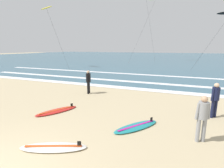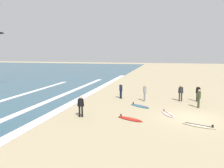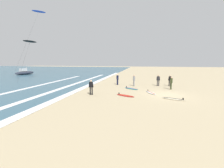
# 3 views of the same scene
# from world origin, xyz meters

# --- Properties ---
(ground_plane) EXTENTS (160.00, 160.00, 0.00)m
(ground_plane) POSITION_xyz_m (0.00, 0.00, 0.00)
(ground_plane) COLOR tan
(wave_foam_shoreline) EXTENTS (59.16, 0.91, 0.01)m
(wave_foam_shoreline) POSITION_xyz_m (-1.52, 10.35, 0.01)
(wave_foam_shoreline) COLOR white
(wave_foam_shoreline) RESTS_ON ocean_surface
(wave_foam_mid_break) EXTENTS (37.92, 0.73, 0.01)m
(wave_foam_mid_break) POSITION_xyz_m (1.81, 12.96, 0.01)
(wave_foam_mid_break) COLOR white
(wave_foam_mid_break) RESTS_ON ocean_surface
(surfer_background_far) EXTENTS (0.35, 0.48, 1.60)m
(surfer_background_far) POSITION_xyz_m (5.93, -1.21, 0.96)
(surfer_background_far) COLOR black
(surfer_background_far) RESTS_ON ground
(surfer_foreground_main) EXTENTS (0.32, 0.51, 1.60)m
(surfer_foreground_main) POSITION_xyz_m (5.77, 0.41, 0.96)
(surfer_foreground_main) COLOR #232328
(surfer_foreground_main) RESTS_ON ground
(surfer_left_near) EXTENTS (0.43, 0.42, 1.60)m
(surfer_left_near) POSITION_xyz_m (5.66, 6.31, 0.96)
(surfer_left_near) COLOR #141938
(surfer_left_near) RESTS_ON ground
(surfer_mid_group) EXTENTS (0.50, 0.32, 1.60)m
(surfer_mid_group) POSITION_xyz_m (4.92, 3.80, 0.96)
(surfer_mid_group) COLOR gray
(surfer_mid_group) RESTS_ON ground
(surfer_left_far) EXTENTS (0.52, 0.32, 1.60)m
(surfer_left_far) POSITION_xyz_m (3.38, -0.96, 0.96)
(surfer_left_far) COLOR #384223
(surfer_left_far) RESTS_ON ground
(surfer_right_near) EXTENTS (0.32, 0.52, 1.60)m
(surfer_right_near) POSITION_xyz_m (-1.64, 7.87, 0.96)
(surfer_right_near) COLOR black
(surfer_right_near) RESTS_ON ground
(surfboard_left_pile) EXTENTS (1.72, 2.05, 0.25)m
(surfboard_left_pile) POSITION_xyz_m (2.67, 4.00, 0.05)
(surfboard_left_pile) COLOR teal
(surfboard_left_pile) RESTS_ON ground
(surfboard_right_spare) EXTENTS (1.49, 2.14, 0.25)m
(surfboard_right_spare) POSITION_xyz_m (-1.41, 4.24, 0.05)
(surfboard_right_spare) COLOR red
(surfboard_right_spare) RESTS_ON ground
(surfboard_foreground_flat) EXTENTS (1.33, 2.17, 0.25)m
(surfboard_foreground_flat) POSITION_xyz_m (-1.85, -0.36, 0.05)
(surfboard_foreground_flat) COLOR beige
(surfboard_foreground_flat) RESTS_ON ground
(surfboard_near_water) EXTENTS (2.17, 1.36, 0.25)m
(surfboard_near_water) POSITION_xyz_m (0.60, 1.61, 0.05)
(surfboard_near_water) COLOR silver
(surfboard_near_water) RESTS_ON ground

